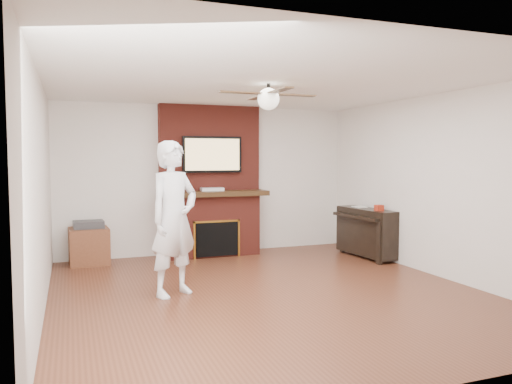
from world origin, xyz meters
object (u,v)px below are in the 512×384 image
object	(u,v)px
fireplace	(212,196)
piano	(367,231)
person	(174,218)
side_table	(89,244)

from	to	relation	value
fireplace	piano	bearing A→B (deg)	-25.91
person	side_table	world-z (taller)	person
side_table	fireplace	bearing A→B (deg)	-0.58
person	side_table	xyz separation A→B (m)	(-0.89, 2.18, -0.61)
person	piano	world-z (taller)	person
person	side_table	distance (m)	2.43
fireplace	piano	size ratio (longest dim) A/B	2.01
side_table	piano	xyz separation A→B (m)	(4.27, -1.05, 0.12)
fireplace	side_table	xyz separation A→B (m)	(-1.97, -0.07, -0.69)
side_table	piano	distance (m)	4.40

